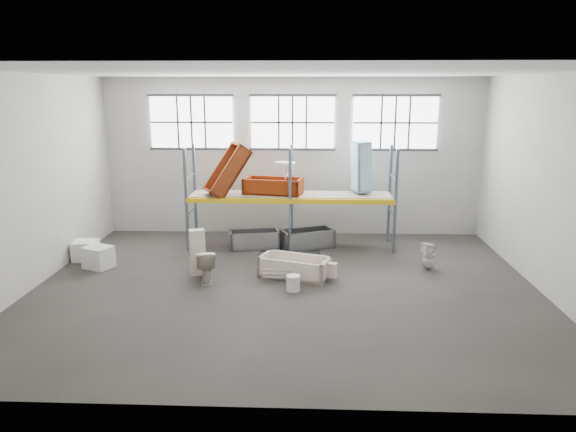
# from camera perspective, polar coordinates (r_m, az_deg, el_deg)

# --- Properties ---
(floor) EXTENTS (12.00, 10.00, 0.10)m
(floor) POSITION_cam_1_polar(r_m,az_deg,el_deg) (13.02, -0.28, -7.76)
(floor) COLOR #433E39
(floor) RESTS_ON ground
(ceiling) EXTENTS (12.00, 10.00, 0.10)m
(ceiling) POSITION_cam_1_polar(r_m,az_deg,el_deg) (12.14, -0.31, 15.28)
(ceiling) COLOR silver
(ceiling) RESTS_ON ground
(wall_back) EXTENTS (12.00, 0.10, 5.00)m
(wall_back) POSITION_cam_1_polar(r_m,az_deg,el_deg) (17.32, 0.49, 6.28)
(wall_back) COLOR #B3AFA5
(wall_back) RESTS_ON ground
(wall_front) EXTENTS (12.00, 0.10, 5.00)m
(wall_front) POSITION_cam_1_polar(r_m,az_deg,el_deg) (7.42, -2.12, -3.50)
(wall_front) COLOR #BCB8AE
(wall_front) RESTS_ON ground
(wall_left) EXTENTS (0.10, 10.00, 5.00)m
(wall_left) POSITION_cam_1_polar(r_m,az_deg,el_deg) (13.98, -25.94, 3.20)
(wall_left) COLOR beige
(wall_left) RESTS_ON ground
(wall_right) EXTENTS (0.10, 10.00, 5.00)m
(wall_right) POSITION_cam_1_polar(r_m,az_deg,el_deg) (13.48, 26.38, 2.82)
(wall_right) COLOR beige
(wall_right) RESTS_ON ground
(window_left) EXTENTS (2.60, 0.04, 1.60)m
(window_left) POSITION_cam_1_polar(r_m,az_deg,el_deg) (17.51, -10.19, 9.77)
(window_left) COLOR white
(window_left) RESTS_ON wall_back
(window_mid) EXTENTS (2.60, 0.04, 1.60)m
(window_mid) POSITION_cam_1_polar(r_m,az_deg,el_deg) (17.11, 0.49, 9.89)
(window_mid) COLOR white
(window_mid) RESTS_ON wall_back
(window_right) EXTENTS (2.60, 0.04, 1.60)m
(window_right) POSITION_cam_1_polar(r_m,az_deg,el_deg) (17.30, 11.30, 9.68)
(window_right) COLOR white
(window_right) RESTS_ON wall_back
(rack_upright_la) EXTENTS (0.08, 0.08, 3.00)m
(rack_upright_la) POSITION_cam_1_polar(r_m,az_deg,el_deg) (15.76, -10.75, 1.64)
(rack_upright_la) COLOR slate
(rack_upright_la) RESTS_ON floor
(rack_upright_lb) EXTENTS (0.08, 0.08, 3.00)m
(rack_upright_lb) POSITION_cam_1_polar(r_m,az_deg,el_deg) (16.91, -9.84, 2.48)
(rack_upright_lb) COLOR slate
(rack_upright_lb) RESTS_ON floor
(rack_upright_ma) EXTENTS (0.08, 0.08, 3.00)m
(rack_upright_ma) POSITION_cam_1_polar(r_m,az_deg,el_deg) (15.36, 0.22, 1.58)
(rack_upright_ma) COLOR slate
(rack_upright_ma) RESTS_ON floor
(rack_upright_mb) EXTENTS (0.08, 0.08, 3.00)m
(rack_upright_mb) POSITION_cam_1_polar(r_m,az_deg,el_deg) (16.54, 0.38, 2.43)
(rack_upright_mb) COLOR slate
(rack_upright_mb) RESTS_ON floor
(rack_upright_ra) EXTENTS (0.08, 0.08, 3.00)m
(rack_upright_ra) POSITION_cam_1_polar(r_m,az_deg,el_deg) (15.55, 11.34, 1.45)
(rack_upright_ra) COLOR slate
(rack_upright_ra) RESTS_ON floor
(rack_upright_rb) EXTENTS (0.08, 0.08, 3.00)m
(rack_upright_rb) POSITION_cam_1_polar(r_m,az_deg,el_deg) (16.71, 10.72, 2.31)
(rack_upright_rb) COLOR slate
(rack_upright_rb) RESTS_ON floor
(rack_beam_front) EXTENTS (6.00, 0.10, 0.14)m
(rack_beam_front) POSITION_cam_1_polar(r_m,az_deg,el_deg) (15.36, 0.22, 1.58)
(rack_beam_front) COLOR yellow
(rack_beam_front) RESTS_ON floor
(rack_beam_back) EXTENTS (6.00, 0.10, 0.14)m
(rack_beam_back) POSITION_cam_1_polar(r_m,az_deg,el_deg) (16.54, 0.38, 2.43)
(rack_beam_back) COLOR yellow
(rack_beam_back) RESTS_ON floor
(shelf_deck) EXTENTS (5.90, 1.10, 0.03)m
(shelf_deck) POSITION_cam_1_polar(r_m,az_deg,el_deg) (15.94, 0.30, 2.30)
(shelf_deck) COLOR gray
(shelf_deck) RESTS_ON floor
(wet_patch) EXTENTS (1.80, 1.80, 0.00)m
(wet_patch) POSITION_cam_1_polar(r_m,az_deg,el_deg) (15.55, 0.19, -3.99)
(wet_patch) COLOR black
(wet_patch) RESTS_ON floor
(bathtub_beige) EXTENTS (1.90, 1.34, 0.51)m
(bathtub_beige) POSITION_cam_1_polar(r_m,az_deg,el_deg) (13.63, 0.71, -5.41)
(bathtub_beige) COLOR beige
(bathtub_beige) RESTS_ON floor
(cistern_spare) EXTENTS (0.41, 0.28, 0.36)m
(cistern_spare) POSITION_cam_1_polar(r_m,az_deg,el_deg) (13.38, 4.40, -5.70)
(cistern_spare) COLOR beige
(cistern_spare) RESTS_ON bathtub_beige
(sink_in_tub) EXTENTS (0.50, 0.50, 0.15)m
(sink_in_tub) POSITION_cam_1_polar(r_m,az_deg,el_deg) (13.58, 2.46, -5.92)
(sink_in_tub) COLOR beige
(sink_in_tub) RESTS_ON bathtub_beige
(toilet_beige) EXTENTS (0.60, 0.87, 0.82)m
(toilet_beige) POSITION_cam_1_polar(r_m,az_deg,el_deg) (13.40, -8.68, -5.21)
(toilet_beige) COLOR beige
(toilet_beige) RESTS_ON floor
(cistern_tall) EXTENTS (0.44, 0.36, 1.18)m
(cistern_tall) POSITION_cam_1_polar(r_m,az_deg,el_deg) (13.87, -9.58, -3.81)
(cistern_tall) COLOR beige
(cistern_tall) RESTS_ON floor
(toilet_white) EXTENTS (0.44, 0.43, 0.73)m
(toilet_white) POSITION_cam_1_polar(r_m,az_deg,el_deg) (14.59, 14.73, -4.12)
(toilet_white) COLOR white
(toilet_white) RESTS_ON floor
(steel_tub_left) EXTENTS (1.56, 0.98, 0.53)m
(steel_tub_left) POSITION_cam_1_polar(r_m,az_deg,el_deg) (16.04, -3.63, -2.49)
(steel_tub_left) COLOR #AFB1B6
(steel_tub_left) RESTS_ON floor
(steel_tub_right) EXTENTS (1.68, 1.27, 0.56)m
(steel_tub_right) POSITION_cam_1_polar(r_m,az_deg,el_deg) (16.04, 2.08, -2.41)
(steel_tub_right) COLOR #A5A8AD
(steel_tub_right) RESTS_ON floor
(rust_tub_flat) EXTENTS (1.83, 1.12, 0.48)m
(rust_tub_flat) POSITION_cam_1_polar(r_m,az_deg,el_deg) (15.95, -1.59, 3.18)
(rust_tub_flat) COLOR #8F2F09
(rust_tub_flat) RESTS_ON shelf_deck
(rust_tub_tilted) EXTENTS (1.55, 1.29, 1.63)m
(rust_tub_tilted) POSITION_cam_1_polar(r_m,az_deg,el_deg) (15.86, -6.45, 4.79)
(rust_tub_tilted) COLOR #853A10
(rust_tub_tilted) RESTS_ON shelf_deck
(sink_on_shelf) EXTENTS (0.71, 0.64, 0.52)m
(sink_on_shelf) POSITION_cam_1_polar(r_m,az_deg,el_deg) (15.72, -0.29, 4.05)
(sink_on_shelf) COLOR silver
(sink_on_shelf) RESTS_ON rust_tub_flat
(blue_tub_upright) EXTENTS (0.64, 0.80, 1.50)m
(blue_tub_upright) POSITION_cam_1_polar(r_m,az_deg,el_deg) (16.06, 7.72, 5.22)
(blue_tub_upright) COLOR #98D0F4
(blue_tub_upright) RESTS_ON shelf_deck
(bucket) EXTENTS (0.32, 0.32, 0.37)m
(bucket) POSITION_cam_1_polar(r_m,az_deg,el_deg) (12.74, 0.55, -7.13)
(bucket) COLOR silver
(bucket) RESTS_ON floor
(carton_near) EXTENTS (0.85, 0.80, 0.57)m
(carton_near) POSITION_cam_1_polar(r_m,az_deg,el_deg) (15.14, -19.47, -4.14)
(carton_near) COLOR silver
(carton_near) RESTS_ON floor
(carton_far) EXTENTS (0.72, 0.72, 0.53)m
(carton_far) POSITION_cam_1_polar(r_m,az_deg,el_deg) (15.96, -20.68, -3.42)
(carton_far) COLOR white
(carton_far) RESTS_ON floor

